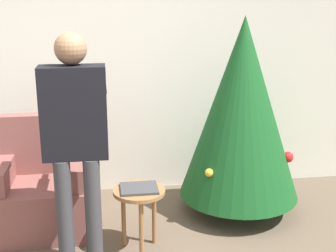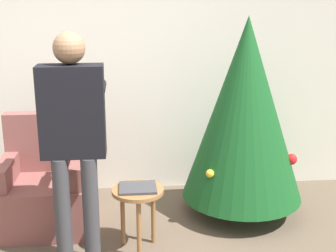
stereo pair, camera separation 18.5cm
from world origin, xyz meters
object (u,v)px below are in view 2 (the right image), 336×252
(christmas_tree, at_px, (245,110))
(armchair, at_px, (46,189))
(side_stool, at_px, (138,199))
(person_standing, at_px, (73,128))

(christmas_tree, bearing_deg, armchair, -177.92)
(armchair, relative_size, side_stool, 1.89)
(christmas_tree, relative_size, armchair, 1.86)
(armchair, xyz_separation_m, side_stool, (0.78, -0.48, 0.09))
(christmas_tree, xyz_separation_m, person_standing, (-1.42, -0.65, 0.06))
(side_stool, bearing_deg, person_standing, -167.20)
(christmas_tree, xyz_separation_m, side_stool, (-0.96, -0.54, -0.56))
(person_standing, height_order, side_stool, person_standing)
(armchair, height_order, side_stool, armchair)
(person_standing, bearing_deg, side_stool, 12.80)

